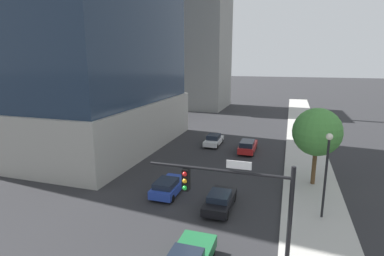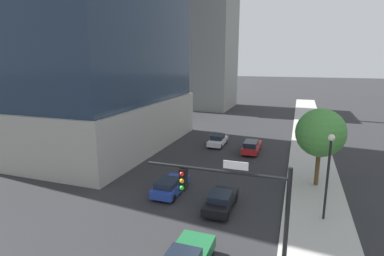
% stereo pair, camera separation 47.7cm
% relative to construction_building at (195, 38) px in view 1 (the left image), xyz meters
% --- Properties ---
extents(sidewalk, '(4.57, 120.00, 0.15)m').
position_rel_construction_building_xyz_m(sidewalk, '(23.28, -39.35, -15.47)').
color(sidewalk, '#B2AFA8').
rests_on(sidewalk, ground).
extents(construction_building, '(22.30, 14.48, 37.24)m').
position_rel_construction_building_xyz_m(construction_building, '(0.00, 0.00, 0.00)').
color(construction_building, gray).
rests_on(construction_building, ground).
extents(traffic_light_pole, '(6.58, 0.48, 6.28)m').
position_rel_construction_building_xyz_m(traffic_light_pole, '(19.26, -55.07, -11.01)').
color(traffic_light_pole, black).
rests_on(traffic_light_pole, sidewalk).
extents(street_lamp, '(0.44, 0.44, 5.92)m').
position_rel_construction_building_xyz_m(street_lamp, '(23.67, -46.67, -11.53)').
color(street_lamp, black).
rests_on(street_lamp, sidewalk).
extents(street_tree, '(4.07, 4.07, 6.66)m').
position_rel_construction_building_xyz_m(street_tree, '(23.43, -40.60, -10.79)').
color(street_tree, brown).
rests_on(street_tree, sidewalk).
extents(car_red, '(1.77, 4.77, 1.51)m').
position_rel_construction_building_xyz_m(car_red, '(16.67, -32.48, -14.80)').
color(car_red, red).
rests_on(car_red, ground).
extents(car_black, '(1.79, 4.26, 1.33)m').
position_rel_construction_building_xyz_m(car_black, '(16.67, -47.40, -14.87)').
color(car_black, black).
rests_on(car_black, ground).
extents(car_white, '(1.75, 4.26, 1.42)m').
position_rel_construction_building_xyz_m(car_white, '(12.13, -30.83, -14.85)').
color(car_white, silver).
rests_on(car_white, ground).
extents(car_blue, '(1.83, 4.16, 1.37)m').
position_rel_construction_building_xyz_m(car_blue, '(12.13, -46.21, -14.85)').
color(car_blue, '#233D9E').
rests_on(car_blue, ground).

